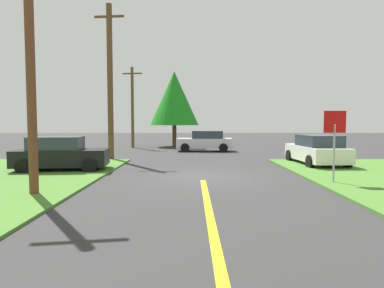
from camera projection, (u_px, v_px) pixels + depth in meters
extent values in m
plane|color=#313131|center=(201.00, 176.00, 14.21)|extent=(120.00, 120.00, 0.00)
cube|color=yellow|center=(214.00, 245.00, 6.23)|extent=(0.20, 14.00, 0.01)
cylinder|color=#9EA0A8|center=(332.00, 154.00, 12.39)|extent=(0.07, 0.07, 2.22)
cube|color=red|center=(333.00, 122.00, 12.31)|extent=(0.81, 0.05, 0.81)
cube|color=white|center=(315.00, 153.00, 18.10)|extent=(2.12, 4.61, 0.76)
cube|color=#2D3842|center=(317.00, 141.00, 17.76)|extent=(1.80, 2.56, 0.60)
cylinder|color=black|center=(288.00, 156.00, 19.61)|extent=(0.25, 0.69, 0.68)
cylinder|color=black|center=(320.00, 156.00, 19.70)|extent=(0.25, 0.69, 0.68)
cylinder|color=black|center=(309.00, 162.00, 16.54)|extent=(0.25, 0.69, 0.68)
cylinder|color=black|center=(346.00, 162.00, 16.63)|extent=(0.25, 0.69, 0.68)
cube|color=silver|center=(203.00, 143.00, 26.76)|extent=(4.41, 1.91, 0.76)
cube|color=#2D3842|center=(206.00, 135.00, 26.71)|extent=(2.44, 1.64, 0.60)
cylinder|color=black|center=(184.00, 148.00, 25.95)|extent=(0.69, 0.24, 0.68)
cylinder|color=black|center=(185.00, 146.00, 27.68)|extent=(0.69, 0.24, 0.68)
cylinder|color=black|center=(222.00, 148.00, 25.87)|extent=(0.69, 0.24, 0.68)
cylinder|color=black|center=(221.00, 146.00, 27.60)|extent=(0.69, 0.24, 0.68)
cube|color=black|center=(60.00, 158.00, 15.68)|extent=(4.33, 2.30, 0.76)
cube|color=#2D3842|center=(55.00, 143.00, 15.61)|extent=(2.45, 1.87, 0.60)
cylinder|color=black|center=(95.00, 161.00, 16.75)|extent=(0.70, 0.30, 0.68)
cylinder|color=black|center=(88.00, 166.00, 14.97)|extent=(0.70, 0.30, 0.68)
cylinder|color=black|center=(36.00, 162.00, 16.42)|extent=(0.70, 0.30, 0.68)
cylinder|color=black|center=(21.00, 167.00, 14.64)|extent=(0.70, 0.30, 0.68)
cylinder|color=brown|center=(29.00, 70.00, 10.21)|extent=(0.28, 0.28, 7.77)
cylinder|color=brown|center=(109.00, 83.00, 20.26)|extent=(0.34, 0.34, 9.35)
cube|color=brown|center=(108.00, 16.00, 20.01)|extent=(1.80, 0.30, 0.12)
cylinder|color=brown|center=(131.00, 108.00, 30.42)|extent=(0.26, 0.26, 7.27)
cube|color=brown|center=(131.00, 74.00, 30.22)|extent=(1.80, 0.40, 0.12)
cylinder|color=brown|center=(173.00, 136.00, 31.81)|extent=(0.39, 0.39, 2.04)
cone|color=#1A811B|center=(173.00, 98.00, 31.59)|extent=(4.58, 4.58, 5.04)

